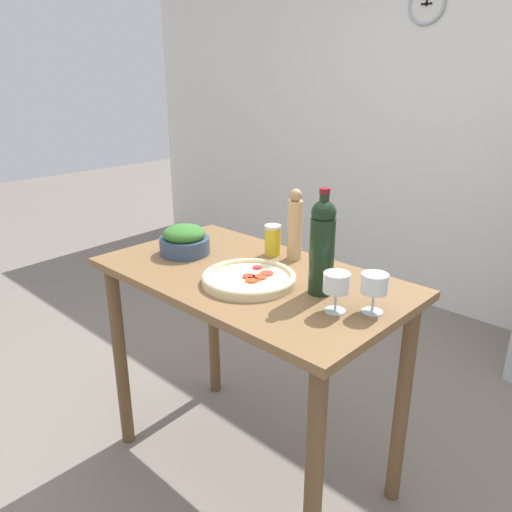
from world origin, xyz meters
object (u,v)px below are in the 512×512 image
at_px(wine_glass_near, 336,285).
at_px(homemade_pizza, 249,278).
at_px(pepper_mill, 295,226).
at_px(salad_bowl, 185,240).
at_px(salt_canister, 273,240).
at_px(wine_bottle, 322,245).
at_px(wine_glass_far, 374,285).

distance_m(wine_glass_near, homemade_pizza, 0.36).
relative_size(pepper_mill, salad_bowl, 1.39).
bearing_deg(pepper_mill, salt_canister, -167.68).
xyz_separation_m(wine_bottle, salt_canister, (-0.37, 0.17, -0.11)).
bearing_deg(pepper_mill, wine_bottle, -35.49).
bearing_deg(wine_glass_far, homemade_pizza, -167.70).
xyz_separation_m(wine_glass_near, pepper_mill, (-0.39, 0.28, 0.05)).
bearing_deg(homemade_pizza, wine_bottle, 24.06).
xyz_separation_m(wine_glass_far, salad_bowl, (-0.85, -0.06, -0.03)).
xyz_separation_m(wine_glass_near, salt_canister, (-0.49, 0.26, -0.03)).
bearing_deg(salad_bowl, wine_glass_far, 3.86).
bearing_deg(salad_bowl, pepper_mill, 35.45).
height_order(salad_bowl, salt_canister, salt_canister).
height_order(wine_glass_near, homemade_pizza, wine_glass_near).
height_order(wine_glass_far, salad_bowl, wine_glass_far).
height_order(wine_bottle, wine_glass_far, wine_bottle).
distance_m(wine_glass_near, salt_canister, 0.55).
relative_size(wine_glass_near, pepper_mill, 0.45).
relative_size(homemade_pizza, salt_canister, 2.69).
bearing_deg(wine_glass_far, wine_bottle, 177.69).
distance_m(wine_glass_far, homemade_pizza, 0.46).
relative_size(salad_bowl, salt_canister, 1.64).
height_order(pepper_mill, salt_canister, pepper_mill).
bearing_deg(homemade_pizza, pepper_mill, 97.60).
relative_size(wine_bottle, wine_glass_near, 2.80).
bearing_deg(wine_bottle, pepper_mill, 144.51).
bearing_deg(pepper_mill, wine_glass_near, -35.19).
bearing_deg(pepper_mill, salad_bowl, -144.55).
height_order(wine_glass_near, salad_bowl, wine_glass_near).
bearing_deg(wine_glass_far, salad_bowl, -176.14).
relative_size(wine_glass_far, salad_bowl, 0.62).
relative_size(wine_glass_far, salt_canister, 1.02).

